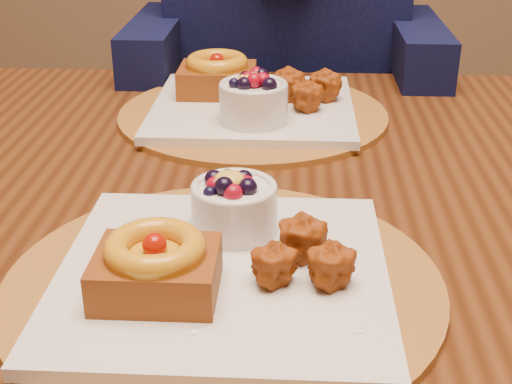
# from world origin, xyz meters

# --- Properties ---
(dining_table) EXTENTS (1.60, 0.90, 0.76)m
(dining_table) POSITION_xyz_m (-0.08, 0.10, 0.68)
(dining_table) COLOR #351909
(dining_table) RESTS_ON ground
(place_setting_near) EXTENTS (0.38, 0.38, 0.08)m
(place_setting_near) POSITION_xyz_m (-0.08, -0.12, 0.78)
(place_setting_near) COLOR brown
(place_setting_near) RESTS_ON dining_table
(place_setting_far) EXTENTS (0.38, 0.38, 0.09)m
(place_setting_far) POSITION_xyz_m (-0.08, 0.32, 0.78)
(place_setting_far) COLOR brown
(place_setting_far) RESTS_ON dining_table
(chair_far) EXTENTS (0.52, 0.52, 0.82)m
(chair_far) POSITION_xyz_m (0.04, 0.77, 0.45)
(chair_far) COLOR black
(chair_far) RESTS_ON ground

